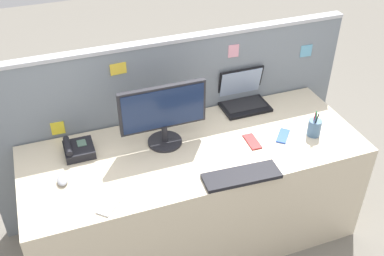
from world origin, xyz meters
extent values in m
plane|color=slate|center=(0.00, 0.00, 0.00)|extent=(10.00, 10.00, 0.00)
cube|color=beige|center=(0.00, 0.00, 0.37)|extent=(2.08, 0.80, 0.75)
cube|color=gray|center=(0.00, 0.44, 0.63)|extent=(2.46, 0.06, 1.26)
cube|color=#B7BAC1|center=(0.00, 0.44, 1.27)|extent=(2.46, 0.07, 0.02)
cube|color=yellow|center=(-0.76, 0.40, 0.82)|extent=(0.08, 0.01, 0.09)
cube|color=yellow|center=(-0.34, 0.40, 1.16)|extent=(0.10, 0.01, 0.07)
cube|color=pink|center=(0.42, 0.40, 1.15)|extent=(0.07, 0.01, 0.09)
cube|color=#66ADD1|center=(0.98, 0.40, 1.05)|extent=(0.09, 0.01, 0.09)
cylinder|color=#232328|center=(-0.15, 0.12, 0.76)|extent=(0.21, 0.21, 0.02)
cylinder|color=#232328|center=(-0.15, 0.12, 0.82)|extent=(0.04, 0.04, 0.11)
cube|color=#232328|center=(-0.15, 0.13, 1.00)|extent=(0.53, 0.03, 0.28)
cube|color=#19284C|center=(-0.15, 0.12, 1.00)|extent=(0.50, 0.01, 0.25)
cube|color=black|center=(0.48, 0.31, 0.76)|extent=(0.32, 0.23, 0.02)
cube|color=black|center=(0.48, 0.32, 0.77)|extent=(0.28, 0.16, 0.00)
cube|color=black|center=(0.48, 0.40, 0.89)|extent=(0.32, 0.06, 0.24)
cube|color=#9EB2D1|center=(0.48, 0.40, 0.89)|extent=(0.30, 0.05, 0.22)
cube|color=black|center=(-0.66, 0.20, 0.78)|extent=(0.17, 0.18, 0.05)
cube|color=#4C6B5B|center=(-0.64, 0.22, 0.80)|extent=(0.05, 0.06, 0.01)
cylinder|color=black|center=(-0.72, 0.20, 0.82)|extent=(0.04, 0.16, 0.04)
cube|color=black|center=(0.15, -0.33, 0.76)|extent=(0.45, 0.17, 0.02)
ellipsoid|color=#9EA0A8|center=(-0.79, -0.03, 0.77)|extent=(0.07, 0.10, 0.03)
cylinder|color=#4C7093|center=(0.75, -0.12, 0.80)|extent=(0.08, 0.08, 0.11)
cylinder|color=#238438|center=(0.74, -0.14, 0.87)|extent=(0.02, 0.01, 0.14)
cylinder|color=blue|center=(0.75, -0.13, 0.86)|extent=(0.02, 0.01, 0.14)
cylinder|color=red|center=(0.74, -0.12, 0.85)|extent=(0.01, 0.01, 0.12)
cylinder|color=black|center=(0.74, -0.14, 0.86)|extent=(0.02, 0.02, 0.13)
cube|color=#B22323|center=(0.36, -0.06, 0.75)|extent=(0.07, 0.16, 0.01)
cube|color=silver|center=(-0.58, -0.30, 0.75)|extent=(0.16, 0.16, 0.01)
cube|color=blue|center=(0.56, -0.07, 0.75)|extent=(0.14, 0.15, 0.01)
camera|label=1|loc=(-0.76, -2.03, 2.45)|focal=42.52mm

